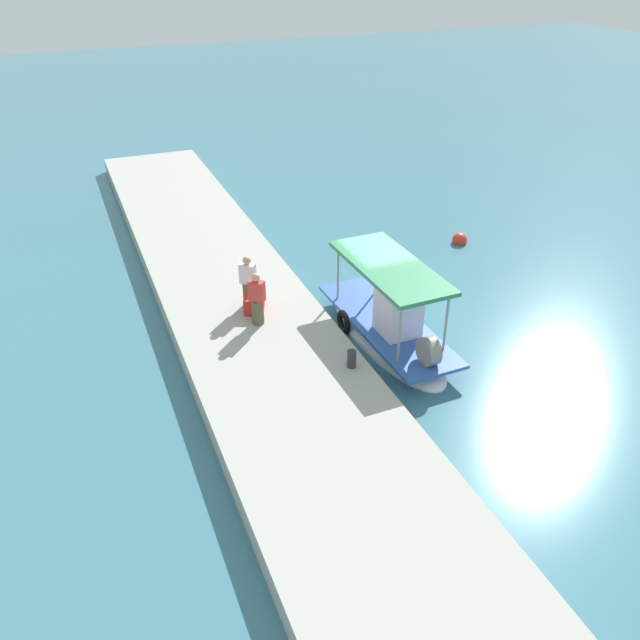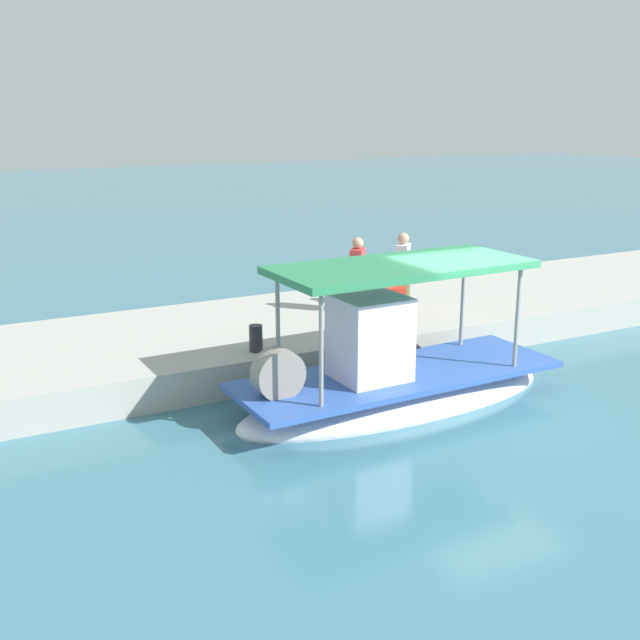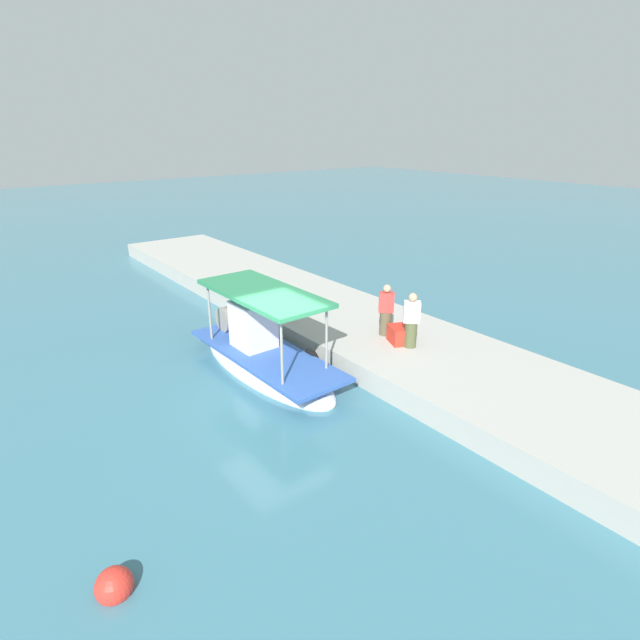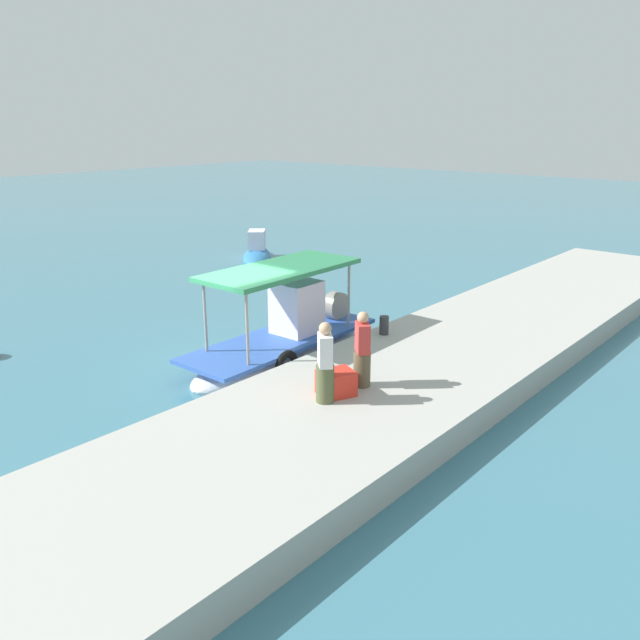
# 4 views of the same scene
# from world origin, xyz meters

# --- Properties ---
(ground_plane) EXTENTS (120.00, 120.00, 0.00)m
(ground_plane) POSITION_xyz_m (0.00, 0.00, 0.00)
(ground_plane) COLOR teal
(dock_quay) EXTENTS (36.00, 4.48, 0.64)m
(dock_quay) POSITION_xyz_m (0.00, -4.32, 0.32)
(dock_quay) COLOR #ADACA4
(dock_quay) RESTS_ON ground_plane
(main_fishing_boat) EXTENTS (5.98, 2.11, 2.77)m
(main_fishing_boat) POSITION_xyz_m (1.43, -0.61, 0.43)
(main_fishing_boat) COLOR white
(main_fishing_boat) RESTS_ON ground_plane
(fisherman_near_bollard) EXTENTS (0.50, 0.50, 1.61)m
(fisherman_near_bollard) POSITION_xyz_m (0.05, -4.16, 1.37)
(fisherman_near_bollard) COLOR brown
(fisherman_near_bollard) RESTS_ON dock_quay
(fisherman_by_crate) EXTENTS (0.51, 0.51, 1.64)m
(fisherman_by_crate) POSITION_xyz_m (-1.05, -4.09, 1.38)
(fisherman_by_crate) COLOR #4F5534
(fisherman_by_crate) RESTS_ON dock_quay
(mooring_bollard) EXTENTS (0.24, 0.24, 0.48)m
(mooring_bollard) POSITION_xyz_m (3.08, -2.57, 0.88)
(mooring_bollard) COLOR #2D2D33
(mooring_bollard) RESTS_ON dock_quay
(cargo_crate) EXTENTS (0.86, 0.79, 0.51)m
(cargo_crate) POSITION_xyz_m (-0.66, -4.06, 0.89)
(cargo_crate) COLOR red
(cargo_crate) RESTS_ON dock_quay
(marker_buoy) EXTENTS (0.58, 0.58, 0.58)m
(marker_buoy) POSITION_xyz_m (-3.72, 5.23, 0.12)
(marker_buoy) COLOR red
(marker_buoy) RESTS_ON ground_plane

